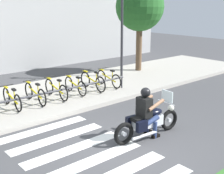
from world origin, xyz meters
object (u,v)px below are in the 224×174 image
Objects in this scene: bicycle_1 at (12,98)px; street_lamp at (122,22)px; bicycle_4 at (75,85)px; bicycle_6 at (109,78)px; bicycle_2 at (35,93)px; bicycle_3 at (56,89)px; tree_near_rack at (140,7)px; bike_rack at (64,90)px; rider at (146,109)px; bicycle_5 at (93,81)px; motorcycle at (148,121)px.

bicycle_1 is 6.38m from street_lamp.
bicycle_6 is (1.69, -0.00, 0.01)m from bicycle_4.
bicycle_2 is 0.85m from bicycle_3.
bicycle_6 is at bearing -156.43° from tree_near_rack.
bike_rack is at bearing -18.18° from bicycle_1.
bike_rack is (-0.25, 3.75, -0.24)m from rider.
bicycle_2 is 1.01m from bike_rack.
bike_rack is 1.27× the size of street_lamp.
tree_near_rack is at bearing 10.69° from bicycle_1.
bicycle_3 is at bearing 0.00° from bicycle_2.
street_lamp is at bearing -165.65° from tree_near_rack.
bicycle_5 reaches higher than bicycle_3.
bike_rack is (-0.33, 3.76, 0.12)m from motorcycle.
rider is 4.55m from bicycle_5.
bicycle_5 is at bearing 18.14° from bike_rack.
tree_near_rack reaches higher than bicycle_5.
tree_near_rack reaches higher than bicycle_1.
bicycle_1 is 0.95× the size of bicycle_2.
street_lamp is 1.74m from tree_near_rack.
bike_rack is at bearing -161.86° from bicycle_5.
bicycle_3 is 1.69m from bicycle_5.
street_lamp is 0.98× the size of tree_near_rack.
rider is 0.83× the size of bicycle_3.
motorcycle is at bearing -85.67° from bicycle_3.
bicycle_3 is at bearing -166.50° from street_lamp.
bicycle_3 is 0.56m from bike_rack.
bicycle_4 is at bearing 0.01° from bicycle_2.
bicycle_4 is at bearing -0.01° from bicycle_1.
bicycle_3 reaches higher than bike_rack.
street_lamp is at bearing 31.22° from bicycle_6.
bicycle_3 is 0.30× the size of bike_rack.
bicycle_6 is (2.54, 0.00, -0.01)m from bicycle_3.
motorcycle reaches higher than bicycle_2.
bike_rack is 1.23× the size of tree_near_rack.
bicycle_1 is at bearing 114.25° from rider.
bike_rack is at bearing 93.79° from rider.
rider reaches higher than bicycle_2.
bicycle_6 is at bearing -148.78° from street_lamp.
motorcycle is 4.47m from bicycle_2.
bicycle_2 is 3.38m from bicycle_6.
tree_near_rack reaches higher than street_lamp.
bicycle_1 is 1.00× the size of bicycle_6.
tree_near_rack reaches higher than bicycle_2.
bicycle_4 is 0.27× the size of bike_rack.
bicycle_3 is 2.54m from bicycle_6.
street_lamp is (2.51, 1.01, 2.19)m from bicycle_5.
rider is 0.93× the size of bicycle_4.
bicycle_6 is at bearing 0.06° from bicycle_5.
motorcycle is 4.35m from bicycle_4.
motorcycle is 1.40× the size of bicycle_1.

